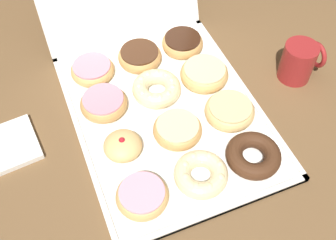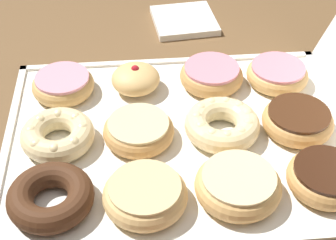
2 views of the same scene
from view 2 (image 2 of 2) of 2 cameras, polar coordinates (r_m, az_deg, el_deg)
ground_plane at (r=0.80m, az=1.36°, el=-2.38°), size 3.00×3.00×0.00m
donut_box at (r=0.80m, az=1.37°, el=-2.10°), size 0.42×0.55×0.01m
pink_frosted_donut_0 at (r=0.89m, az=-11.80°, el=3.97°), size 0.11×0.11×0.04m
cruller_donut_1 at (r=0.79m, az=-12.41°, el=-1.74°), size 0.11×0.11×0.04m
chocolate_cake_ring_donut_2 at (r=0.70m, az=-13.15°, el=-8.48°), size 0.12×0.12×0.04m
jelly_filled_donut_3 at (r=0.88m, az=-3.68°, el=4.68°), size 0.08×0.08×0.05m
glazed_ring_donut_4 at (r=0.78m, az=-3.34°, el=-1.22°), size 0.11×0.11×0.03m
glazed_ring_donut_5 at (r=0.69m, az=-2.61°, el=-8.44°), size 0.12×0.12×0.04m
pink_frosted_donut_6 at (r=0.89m, az=4.94°, el=5.09°), size 0.11×0.11×0.04m
cruller_donut_7 at (r=0.79m, az=6.13°, el=-0.39°), size 0.12×0.12×0.04m
glazed_ring_donut_8 at (r=0.70m, az=7.94°, el=-7.33°), size 0.12×0.12×0.04m
pink_frosted_donut_9 at (r=0.91m, az=12.28°, el=5.12°), size 0.11×0.11×0.03m
chocolate_frosted_donut_10 at (r=0.82m, az=14.50°, el=-0.06°), size 0.11×0.11×0.04m
chocolate_frosted_donut_11 at (r=0.74m, az=17.47°, el=-6.21°), size 0.11×0.11×0.04m
napkin_stack at (r=1.09m, az=1.85°, el=11.21°), size 0.14×0.14×0.01m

